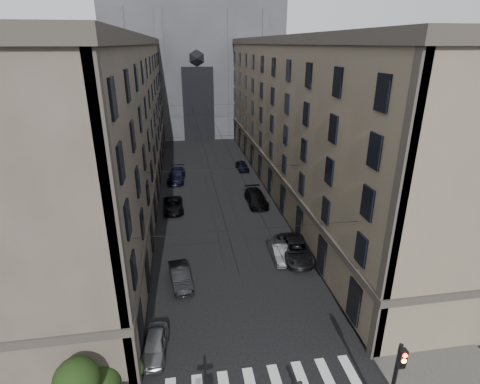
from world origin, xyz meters
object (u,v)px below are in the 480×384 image
traffic_light_right (396,377)px  car_left_midnear (180,276)px  car_left_far (177,175)px  car_left_midfar (173,205)px  car_left_near (155,345)px  car_right_near (280,252)px  car_right_midnear (296,250)px  gothic_tower (193,45)px  car_right_midfar (256,198)px  car_right_far (242,166)px

traffic_light_right → car_left_midnear: 17.34m
car_left_far → car_left_midfar: bearing=-87.8°
car_left_midfar → car_left_far: bearing=85.6°
car_left_near → car_left_midnear: 7.26m
car_right_near → car_right_midnear: 1.47m
car_right_near → gothic_tower: bearing=95.6°
car_left_midnear → car_left_near: bearing=-111.2°
car_right_midfar → car_right_far: 13.08m
car_left_near → car_left_far: 31.83m
gothic_tower → car_left_near: size_ratio=15.58×
traffic_light_right → car_right_near: 16.53m
traffic_light_right → car_right_near: traffic_light_right is taller
gothic_tower → car_left_midfar: 48.15m
car_left_near → gothic_tower: bearing=90.0°
car_left_midfar → car_left_far: 10.25m
car_left_midnear → car_right_far: car_left_midnear is taller
car_left_near → car_left_midfar: 21.58m
gothic_tower → car_left_far: 38.71m
gothic_tower → car_left_near: bearing=-95.3°
traffic_light_right → car_left_near: traffic_light_right is taller
car_left_far → car_right_near: size_ratio=1.39×
traffic_light_right → car_right_near: size_ratio=1.31×
car_left_far → car_left_near: bearing=-88.1°
gothic_tower → car_right_far: 36.03m
car_left_far → car_right_near: (9.05, -22.30, -0.15)m
car_left_midfar → car_left_near: bearing=-94.9°
car_left_near → car_left_midfar: bearing=92.5°
car_right_far → car_left_near: bearing=-111.8°
car_right_near → car_left_midfar: bearing=129.3°
car_left_midfar → car_right_midfar: 9.86m
car_left_far → car_right_far: car_left_far is taller
car_right_near → car_right_midfar: (0.38, 12.43, 0.12)m
gothic_tower → car_left_midnear: 61.78m
car_left_midfar → car_right_midfar: bearing=0.1°
car_left_far → car_right_midnear: 24.66m
car_right_midnear → car_right_far: car_right_midnear is taller
car_left_midfar → car_right_near: car_left_midfar is taller
car_left_midfar → car_right_far: (10.34, 13.44, -0.00)m
car_left_midnear → car_right_near: (8.86, 2.43, -0.04)m
car_left_midfar → car_right_midnear: car_right_midnear is taller
traffic_light_right → car_right_near: (-1.26, 16.27, -2.63)m
car_right_near → car_right_far: bearing=89.3°
gothic_tower → car_right_midnear: (5.81, -56.77, -17.01)m
car_right_far → car_left_far: bearing=-165.9°
traffic_light_right → car_left_midfar: size_ratio=1.10×
gothic_tower → car_right_midnear: size_ratio=10.25×
car_left_midnear → car_right_midfar: car_right_midfar is taller
car_right_midnear → car_left_far: bearing=120.0°
car_left_far → car_left_midnear: bearing=-85.0°
car_left_near → car_left_far: (1.49, 31.79, 0.17)m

